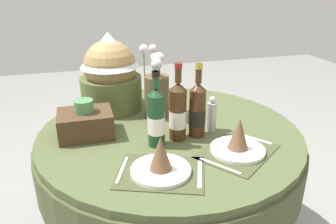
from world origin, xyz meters
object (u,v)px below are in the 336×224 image
wine_bottle_right (156,117)px  woven_basket_side_left (86,122)px  wine_bottle_rear (197,110)px  pepper_mill (212,115)px  flower_vase (156,91)px  wine_bottle_left (178,111)px  dining_table (170,155)px  place_setting_left (161,163)px  place_setting_right (238,142)px  gift_tub_back_left (110,70)px

wine_bottle_right → woven_basket_side_left: 0.36m
wine_bottle_rear → pepper_mill: 0.11m
flower_vase → wine_bottle_left: bearing=-83.5°
dining_table → woven_basket_side_left: size_ratio=5.23×
wine_bottle_right → dining_table: bearing=54.3°
place_setting_left → wine_bottle_left: (0.15, 0.26, 0.09)m
dining_table → place_setting_right: bearing=-53.6°
flower_vase → wine_bottle_left: flower_vase is taller
woven_basket_side_left → place_setting_right: bearing=-28.8°
place_setting_left → place_setting_right: same height
dining_table → wine_bottle_left: bearing=-86.1°
wine_bottle_left → flower_vase: bearing=96.5°
wine_bottle_left → pepper_mill: bearing=11.6°
place_setting_right → flower_vase: bearing=117.5°
wine_bottle_left → wine_bottle_right: wine_bottle_left is taller
place_setting_left → woven_basket_side_left: bearing=122.5°
woven_basket_side_left → wine_bottle_left: bearing=-20.1°
wine_bottle_rear → flower_vase: bearing=115.8°
flower_vase → woven_basket_side_left: (-0.38, -0.13, -0.08)m
flower_vase → wine_bottle_right: 0.33m
dining_table → place_setting_right: 0.43m
dining_table → flower_vase: 0.35m
wine_bottle_left → gift_tub_back_left: bearing=118.1°
flower_vase → wine_bottle_rear: flower_vase is taller
place_setting_right → wine_bottle_rear: 0.25m
dining_table → wine_bottle_right: (-0.10, -0.14, 0.29)m
wine_bottle_left → woven_basket_side_left: 0.45m
wine_bottle_left → woven_basket_side_left: size_ratio=1.45×
gift_tub_back_left → woven_basket_side_left: gift_tub_back_left is taller
pepper_mill → woven_basket_side_left: same height
wine_bottle_left → place_setting_right: bearing=-42.0°
flower_vase → pepper_mill: flower_vase is taller
place_setting_right → wine_bottle_right: wine_bottle_right is taller
pepper_mill → gift_tub_back_left: bearing=135.3°
wine_bottle_left → pepper_mill: (0.19, 0.04, -0.06)m
place_setting_left → woven_basket_side_left: 0.49m
dining_table → place_setting_left: 0.45m
place_setting_right → wine_bottle_rear: bearing=119.7°
wine_bottle_right → pepper_mill: (0.30, 0.07, -0.05)m
place_setting_right → flower_vase: (-0.25, 0.48, 0.10)m
wine_bottle_left → pepper_mill: 0.20m
place_setting_left → gift_tub_back_left: 0.77m
dining_table → wine_bottle_right: size_ratio=3.82×
place_setting_left → wine_bottle_rear: wine_bottle_rear is taller
dining_table → gift_tub_back_left: (-0.24, 0.36, 0.38)m
wine_bottle_left → gift_tub_back_left: size_ratio=0.84×
dining_table → gift_tub_back_left: bearing=123.9°
place_setting_right → place_setting_left: bearing=-169.3°
wine_bottle_left → place_setting_left: bearing=-119.6°
place_setting_left → flower_vase: (0.12, 0.55, 0.10)m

